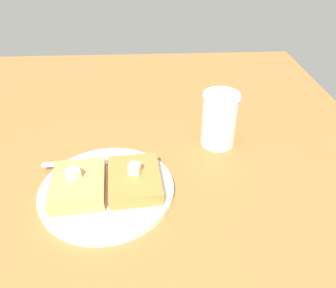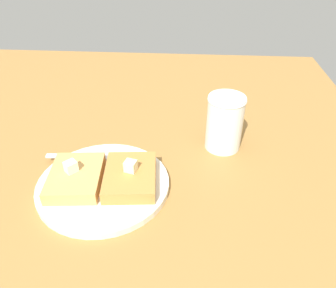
{
  "view_description": "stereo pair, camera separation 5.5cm",
  "coord_description": "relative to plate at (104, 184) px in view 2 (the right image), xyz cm",
  "views": [
    {
      "loc": [
        -7.59,
        50.22,
        38.57
      ],
      "look_at": [
        -9.94,
        5.32,
        6.94
      ],
      "focal_mm": 35.0,
      "sensor_mm": 36.0,
      "label": 1
    },
    {
      "loc": [
        -13.08,
        50.17,
        38.57
      ],
      "look_at": [
        -9.94,
        5.32,
        6.94
      ],
      "focal_mm": 35.0,
      "sensor_mm": 36.0,
      "label": 2
    }
  ],
  "objects": [
    {
      "name": "butter_pat_secondary",
      "position": [
        4.81,
        0.13,
        3.47
      ],
      "size": [
        2.36,
        2.37,
        1.76
      ],
      "primitive_type": "cube",
      "rotation": [
        0.0,
        0.0,
        0.81
      ],
      "color": "#F2EEC8",
      "rests_on": "toast_slice_middle"
    },
    {
      "name": "toast_slice_left",
      "position": [
        -4.27,
        -0.39,
        1.54
      ],
      "size": [
        8.88,
        11.01,
        2.1
      ],
      "primitive_type": "cube",
      "rotation": [
        0.0,
        0.0,
        0.09
      ],
      "color": "#B37638",
      "rests_on": "plate"
    },
    {
      "name": "plate",
      "position": [
        0.0,
        0.0,
        0.0
      ],
      "size": [
        21.06,
        21.06,
        1.13
      ],
      "color": "silver",
      "rests_on": "table_surface"
    },
    {
      "name": "fork",
      "position": [
        2.61,
        -6.39,
        0.68
      ],
      "size": [
        16.06,
        2.42,
        0.36
      ],
      "color": "silver",
      "rests_on": "plate"
    },
    {
      "name": "syrup_jar",
      "position": [
        -19.66,
        -12.9,
        4.21
      ],
      "size": [
        6.82,
        6.82,
        10.35
      ],
      "color": "#39190C",
      "rests_on": "table_surface"
    },
    {
      "name": "table_surface",
      "position": [
        0.11,
        -11.77,
        -1.85
      ],
      "size": [
        101.59,
        101.59,
        2.44
      ],
      "primitive_type": "cube",
      "color": "olive",
      "rests_on": "ground"
    },
    {
      "name": "toast_slice_middle",
      "position": [
        4.27,
        0.39,
        1.54
      ],
      "size": [
        8.88,
        11.01,
        2.1
      ],
      "primitive_type": "cube",
      "rotation": [
        0.0,
        0.0,
        0.09
      ],
      "color": "tan",
      "rests_on": "plate"
    },
    {
      "name": "butter_pat_primary",
      "position": [
        -4.4,
        -0.67,
        3.47
      ],
      "size": [
        2.11,
        1.99,
        1.76
      ],
      "primitive_type": "cube",
      "rotation": [
        0.0,
        0.0,
        2.88
      ],
      "color": "#F2EAB2",
      "rests_on": "toast_slice_left"
    }
  ]
}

